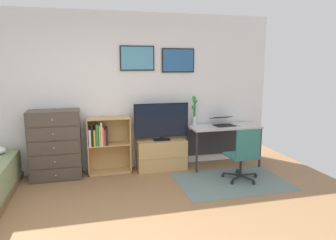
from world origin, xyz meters
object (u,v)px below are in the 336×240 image
at_px(tv_stand, 161,154).
at_px(bamboo_vase, 194,111).
at_px(desk, 222,132).
at_px(bookshelf, 105,141).
at_px(dresser, 55,145).
at_px(television, 161,122).
at_px(office_chair, 244,153).
at_px(laptop, 223,122).
at_px(computer_mouse, 239,125).

distance_m(tv_stand, bamboo_vase, 0.98).
bearing_deg(desk, bookshelf, 178.30).
distance_m(dresser, television, 1.78).
bearing_deg(dresser, office_chair, -17.24).
bearing_deg(bamboo_vase, bookshelf, -177.93).
relative_size(bookshelf, office_chair, 1.11).
bearing_deg(laptop, computer_mouse, -33.95).
distance_m(dresser, bamboo_vase, 2.44).
bearing_deg(computer_mouse, bookshelf, 174.62).
height_order(bookshelf, tv_stand, bookshelf).
relative_size(dresser, laptop, 2.76).
relative_size(bookshelf, computer_mouse, 9.14).
height_order(dresser, bamboo_vase, bamboo_vase).
height_order(desk, bamboo_vase, bamboo_vase).
distance_m(desk, computer_mouse, 0.33).
distance_m(office_chair, laptop, 0.95).
relative_size(dresser, bookshelf, 1.17).
distance_m(television, laptop, 1.14).
distance_m(bookshelf, office_chair, 2.30).
height_order(dresser, office_chair, dresser).
height_order(desk, laptop, laptop).
relative_size(tv_stand, laptop, 2.12).
xyz_separation_m(television, laptop, (1.14, 0.00, -0.05)).
bearing_deg(desk, computer_mouse, -32.64).
xyz_separation_m(dresser, desk, (2.89, 0.01, 0.04)).
bearing_deg(desk, office_chair, -91.07).
height_order(television, office_chair, television).
bearing_deg(dresser, bookshelf, 4.99).
bearing_deg(television, bamboo_vase, 11.80).
relative_size(office_chair, laptop, 2.13).
xyz_separation_m(dresser, laptop, (2.90, -0.01, 0.24)).
relative_size(television, laptop, 2.36).
xyz_separation_m(tv_stand, bamboo_vase, (0.64, 0.11, 0.73)).
relative_size(office_chair, bamboo_vase, 1.63).
height_order(laptop, computer_mouse, laptop).
height_order(desk, computer_mouse, computer_mouse).
distance_m(office_chair, bamboo_vase, 1.25).
distance_m(television, bamboo_vase, 0.67).
bearing_deg(dresser, laptop, -0.13).
xyz_separation_m(dresser, television, (1.75, -0.01, 0.30)).
distance_m(tv_stand, laptop, 1.26).
relative_size(bookshelf, bamboo_vase, 1.80).
relative_size(bookshelf, television, 1.00).
height_order(bookshelf, desk, bookshelf).
bearing_deg(laptop, television, 177.16).
bearing_deg(laptop, tv_stand, 176.03).
height_order(office_chair, computer_mouse, office_chair).
height_order(dresser, computer_mouse, dresser).
relative_size(television, computer_mouse, 9.18).
height_order(desk, office_chair, office_chair).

